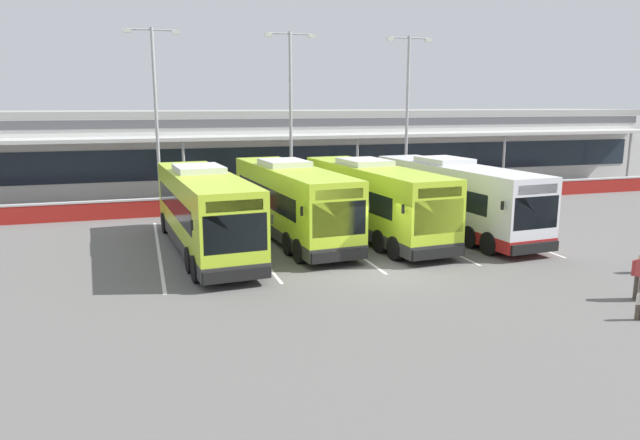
# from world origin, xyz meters

# --- Properties ---
(ground_plane) EXTENTS (200.00, 200.00, 0.00)m
(ground_plane) POSITION_xyz_m (0.00, 0.00, 0.00)
(ground_plane) COLOR #605E5B
(terminal_building) EXTENTS (70.00, 13.00, 6.00)m
(terminal_building) POSITION_xyz_m (-0.00, 26.91, 3.01)
(terminal_building) COLOR silver
(terminal_building) RESTS_ON ground
(red_barrier_wall) EXTENTS (60.00, 0.40, 1.10)m
(red_barrier_wall) POSITION_xyz_m (0.00, 14.50, 0.56)
(red_barrier_wall) COLOR maroon
(red_barrier_wall) RESTS_ON ground
(coach_bus_leftmost) EXTENTS (3.68, 12.31, 3.78)m
(coach_bus_leftmost) POSITION_xyz_m (-6.36, 5.36, 1.79)
(coach_bus_leftmost) COLOR #B7DB2D
(coach_bus_leftmost) RESTS_ON ground
(coach_bus_left_centre) EXTENTS (3.68, 12.31, 3.78)m
(coach_bus_left_centre) POSITION_xyz_m (-1.98, 6.83, 1.79)
(coach_bus_left_centre) COLOR #B7DB2D
(coach_bus_left_centre) RESTS_ON ground
(coach_bus_centre) EXTENTS (3.68, 12.31, 3.78)m
(coach_bus_centre) POSITION_xyz_m (2.03, 6.07, 1.79)
(coach_bus_centre) COLOR #B7DB2D
(coach_bus_centre) RESTS_ON ground
(coach_bus_right_centre) EXTENTS (3.68, 12.31, 3.78)m
(coach_bus_right_centre) POSITION_xyz_m (6.34, 5.63, 1.79)
(coach_bus_right_centre) COLOR silver
(coach_bus_right_centre) RESTS_ON ground
(bay_stripe_far_west) EXTENTS (0.14, 13.00, 0.01)m
(bay_stripe_far_west) POSITION_xyz_m (-8.40, 6.00, 0.00)
(bay_stripe_far_west) COLOR silver
(bay_stripe_far_west) RESTS_ON ground
(bay_stripe_west) EXTENTS (0.14, 13.00, 0.01)m
(bay_stripe_west) POSITION_xyz_m (-4.20, 6.00, 0.00)
(bay_stripe_west) COLOR silver
(bay_stripe_west) RESTS_ON ground
(bay_stripe_mid_west) EXTENTS (0.14, 13.00, 0.01)m
(bay_stripe_mid_west) POSITION_xyz_m (0.00, 6.00, 0.00)
(bay_stripe_mid_west) COLOR silver
(bay_stripe_mid_west) RESTS_ON ground
(bay_stripe_centre) EXTENTS (0.14, 13.00, 0.01)m
(bay_stripe_centre) POSITION_xyz_m (4.20, 6.00, 0.00)
(bay_stripe_centre) COLOR silver
(bay_stripe_centre) RESTS_ON ground
(bay_stripe_mid_east) EXTENTS (0.14, 13.00, 0.01)m
(bay_stripe_mid_east) POSITION_xyz_m (8.40, 6.00, 0.00)
(bay_stripe_mid_east) COLOR silver
(bay_stripe_mid_east) RESTS_ON ground
(pedestrian_approaching_bus) EXTENTS (0.43, 0.46, 1.62)m
(pedestrian_approaching_bus) POSITION_xyz_m (6.95, -5.79, 0.87)
(pedestrian_approaching_bus) COLOR #4C4238
(pedestrian_approaching_bus) RESTS_ON ground
(lamp_post_west) EXTENTS (3.24, 0.28, 11.00)m
(lamp_post_west) POSITION_xyz_m (-7.88, 16.81, 6.29)
(lamp_post_west) COLOR #9E9EA3
(lamp_post_west) RESTS_ON ground
(lamp_post_centre) EXTENTS (3.24, 0.28, 11.00)m
(lamp_post_centre) POSITION_xyz_m (0.48, 16.36, 6.29)
(lamp_post_centre) COLOR #9E9EA3
(lamp_post_centre) RESTS_ON ground
(lamp_post_east) EXTENTS (3.24, 0.28, 11.00)m
(lamp_post_east) POSITION_xyz_m (8.71, 16.40, 6.29)
(lamp_post_east) COLOR #9E9EA3
(lamp_post_east) RESTS_ON ground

